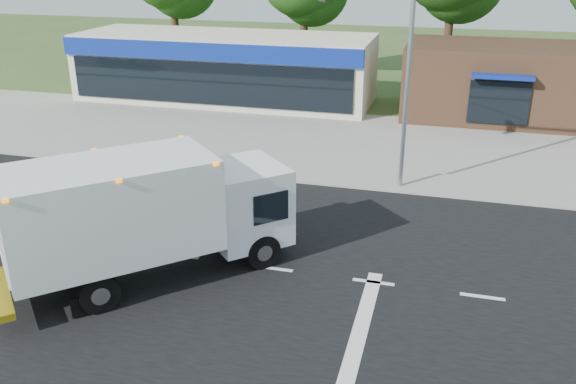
% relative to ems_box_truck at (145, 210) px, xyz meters
% --- Properties ---
extents(ground, '(120.00, 120.00, 0.00)m').
position_rel_ems_box_truck_xyz_m(ground, '(3.31, 1.38, -2.12)').
color(ground, '#385123').
rests_on(ground, ground).
extents(road_asphalt, '(60.00, 14.00, 0.02)m').
position_rel_ems_box_truck_xyz_m(road_asphalt, '(3.31, 1.38, -2.11)').
color(road_asphalt, black).
rests_on(road_asphalt, ground).
extents(sidewalk, '(60.00, 2.40, 0.12)m').
position_rel_ems_box_truck_xyz_m(sidewalk, '(3.31, 9.58, -2.06)').
color(sidewalk, gray).
rests_on(sidewalk, ground).
extents(parking_apron, '(60.00, 9.00, 0.02)m').
position_rel_ems_box_truck_xyz_m(parking_apron, '(3.31, 15.38, -2.11)').
color(parking_apron, gray).
rests_on(parking_apron, ground).
extents(lane_markings, '(55.20, 7.00, 0.01)m').
position_rel_ems_box_truck_xyz_m(lane_markings, '(4.66, 0.03, -2.10)').
color(lane_markings, silver).
rests_on(lane_markings, road_asphalt).
extents(ems_box_truck, '(7.71, 7.61, 3.67)m').
position_rel_ems_box_truck_xyz_m(ems_box_truck, '(0.00, 0.00, 0.00)').
color(ems_box_truck, black).
rests_on(ems_box_truck, ground).
extents(retail_strip_mall, '(18.00, 6.20, 4.00)m').
position_rel_ems_box_truck_xyz_m(retail_strip_mall, '(-5.69, 21.31, -0.11)').
color(retail_strip_mall, beige).
rests_on(retail_strip_mall, ground).
extents(brown_storefront, '(10.00, 6.70, 4.00)m').
position_rel_ems_box_truck_xyz_m(brown_storefront, '(10.31, 21.36, -0.12)').
color(brown_storefront, '#382316').
rests_on(brown_storefront, ground).
extents(traffic_signal_pole, '(3.51, 0.25, 8.00)m').
position_rel_ems_box_truck_xyz_m(traffic_signal_pole, '(5.66, 8.98, 2.81)').
color(traffic_signal_pole, gray).
rests_on(traffic_signal_pole, ground).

